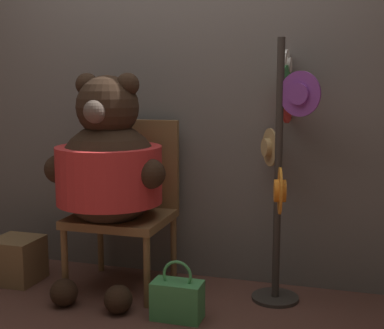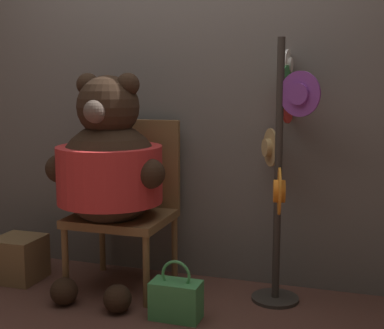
{
  "view_description": "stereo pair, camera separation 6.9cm",
  "coord_description": "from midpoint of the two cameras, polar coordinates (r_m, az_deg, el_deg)",
  "views": [
    {
      "loc": [
        1.07,
        -2.74,
        1.28
      ],
      "look_at": [
        0.18,
        0.21,
        0.8
      ],
      "focal_mm": 50.0,
      "sensor_mm": 36.0,
      "label": 1
    },
    {
      "loc": [
        1.14,
        -2.72,
        1.28
      ],
      "look_at": [
        0.18,
        0.21,
        0.8
      ],
      "focal_mm": 50.0,
      "sensor_mm": 36.0,
      "label": 2
    }
  ],
  "objects": [
    {
      "name": "ground_plane",
      "position": [
        3.21,
        -5.04,
        -14.75
      ],
      "size": [
        14.0,
        14.0,
        0.0
      ],
      "primitive_type": "plane",
      "color": "brown"
    },
    {
      "name": "wall_back",
      "position": [
        3.52,
        -1.64,
        6.02
      ],
      "size": [
        8.0,
        0.1,
        2.23
      ],
      "color": "#66605B",
      "rests_on": "ground_plane"
    },
    {
      "name": "chair",
      "position": [
        3.42,
        -7.53,
        -3.67
      ],
      "size": [
        0.59,
        0.53,
        1.04
      ],
      "color": "brown",
      "rests_on": "ground_plane"
    },
    {
      "name": "teddy_bear",
      "position": [
        3.23,
        -9.5,
        -0.33
      ],
      "size": [
        0.76,
        0.68,
        1.34
      ],
      "color": "black",
      "rests_on": "ground_plane"
    },
    {
      "name": "hat_display_rack",
      "position": [
        3.13,
        8.98,
        1.48
      ],
      "size": [
        0.37,
        0.61,
        1.53
      ],
      "color": "#332D28",
      "rests_on": "ground_plane"
    },
    {
      "name": "handbag_on_ground",
      "position": [
        3.0,
        -2.25,
        -14.16
      ],
      "size": [
        0.27,
        0.15,
        0.33
      ],
      "color": "#479E56",
      "rests_on": "ground_plane"
    },
    {
      "name": "wooden_crate",
      "position": [
        3.71,
        -18.67,
        -9.6
      ],
      "size": [
        0.29,
        0.29,
        0.29
      ],
      "color": "brown",
      "rests_on": "ground_plane"
    }
  ]
}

